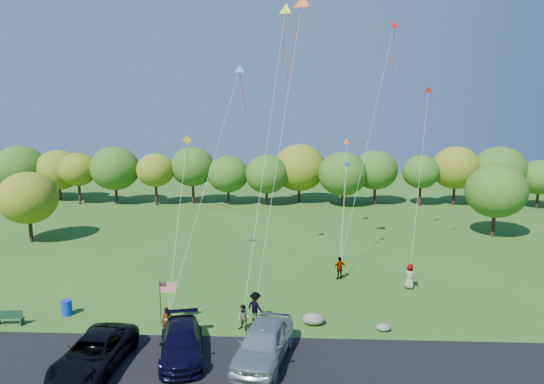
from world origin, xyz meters
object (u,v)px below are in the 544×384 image
Objects in this scene: trash_barrel at (67,308)px; flyer_a at (167,321)px; minivan_navy at (181,343)px; park_bench at (9,317)px; flyer_c at (255,307)px; flyer_d at (340,268)px; flyer_e at (410,276)px; minivan_silver at (264,343)px; minivan_dark at (94,353)px; flyer_b at (243,318)px.

flyer_a is at bearing -18.36° from trash_barrel.
minivan_navy is 3.30× the size of flyer_a.
park_bench is (-11.37, 3.35, -0.32)m from minivan_navy.
flyer_a is 0.88× the size of flyer_c.
flyer_d is 0.96× the size of flyer_e.
minivan_dark is at bearing -161.78° from minivan_silver.
flyer_d is (5.08, 12.54, -0.17)m from minivan_silver.
flyer_e is 23.55m from trash_barrel.
trash_barrel is (-17.96, -7.36, -0.39)m from flyer_d.
flyer_e is at bearing 36.34° from minivan_dark.
flyer_d is at bearing 85.99° from flyer_b.
minivan_silver is at bearing -18.58° from park_bench.
flyer_c is 14.97m from park_bench.
minivan_dark is 19.20m from flyer_d.
minivan_silver reaches higher than minivan_navy.
minivan_dark reaches higher than trash_barrel.
flyer_b is 0.89× the size of park_bench.
minivan_silver is 3.30× the size of park_bench.
minivan_navy reaches higher than trash_barrel.
minivan_dark is at bearing 23.47° from flyer_d.
flyer_c is (-0.81, 4.85, -0.12)m from minivan_silver.
trash_barrel is (-12.87, 5.18, -0.56)m from minivan_silver.
flyer_c is at bearing 96.96° from flyer_b.
minivan_navy is 15.50m from flyer_d.
minivan_silver is (8.48, 1.05, 0.18)m from minivan_dark.
flyer_c reaches higher than flyer_d.
minivan_navy is 5.81m from flyer_c.
flyer_b is 13.53m from flyer_e.
minivan_silver reaches higher than trash_barrel.
flyer_c reaches higher than flyer_e.
flyer_c reaches higher than flyer_b.
flyer_b is 0.85× the size of flyer_e.
flyer_b is 14.30m from park_bench.
flyer_b is at bearing 102.62° from flyer_c.
flyer_e reaches higher than flyer_b.
flyer_d is 19.41m from trash_barrel.
flyer_c is 1.88× the size of trash_barrel.
minivan_silver is 4.92m from flyer_c.
flyer_a is at bearing 165.07° from minivan_silver.
minivan_dark is 8.43m from flyer_b.
flyer_c is at bearing -1.56° from trash_barrel.
minivan_dark is 4.33m from minivan_navy.
park_bench is (-7.23, 4.65, -0.35)m from minivan_dark.
flyer_d is at bearing -89.98° from flyer_c.
park_bench is at bearing 42.33° from flyer_c.
minivan_navy is at bearing 65.90° from flyer_e.
park_bench is 1.78× the size of trash_barrel.
minivan_dark is 8.55m from minivan_silver.
minivan_dark is at bearing 62.22° from flyer_e.
flyer_b is 0.84× the size of flyer_c.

